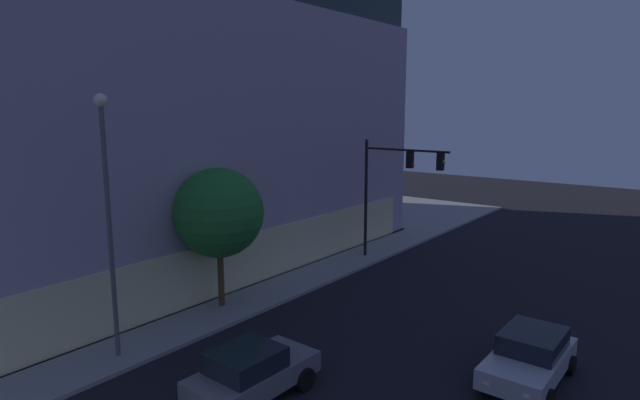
% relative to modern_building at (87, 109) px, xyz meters
% --- Properties ---
extents(modern_building, '(29.92, 29.75, 17.24)m').
position_rel_modern_building_xyz_m(modern_building, '(0.00, 0.00, 0.00)').
color(modern_building, '#4C4C51').
rests_on(modern_building, ground).
extents(traffic_light_far_corner, '(0.33, 5.11, 6.72)m').
position_rel_modern_building_xyz_m(traffic_light_far_corner, '(7.48, -18.07, -3.65)').
color(traffic_light_far_corner, black).
rests_on(traffic_light_far_corner, sidewalk_corner).
extents(street_lamp_sidewalk, '(0.44, 0.44, 8.91)m').
position_rel_modern_building_xyz_m(street_lamp_sidewalk, '(-8.41, -16.33, -2.89)').
color(street_lamp_sidewalk, '#5B5B5B').
rests_on(street_lamp_sidewalk, sidewalk_corner).
extents(sidewalk_tree, '(3.81, 3.81, 6.01)m').
position_rel_modern_building_xyz_m(sidewalk_tree, '(-3.05, -15.63, -4.31)').
color(sidewalk_tree, brown).
rests_on(sidewalk_tree, sidewalk_corner).
extents(car_grey, '(4.11, 2.24, 1.62)m').
position_rel_modern_building_xyz_m(car_grey, '(-7.34, -21.77, -7.71)').
color(car_grey, slate).
rests_on(car_grey, ground).
extents(car_silver, '(4.24, 2.19, 1.56)m').
position_rel_modern_building_xyz_m(car_silver, '(-1.14, -28.01, -7.75)').
color(car_silver, '#B7BABF').
rests_on(car_silver, ground).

